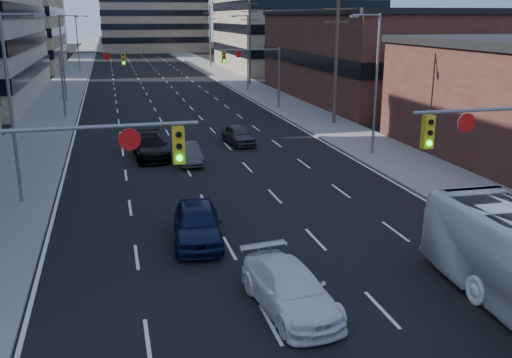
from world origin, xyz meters
name	(u,v)px	position (x,y,z in m)	size (l,w,h in m)	color
road_surface	(134,56)	(0.00, 130.00, 0.01)	(18.00, 300.00, 0.02)	black
sidewalk_left	(83,56)	(-11.50, 130.00, 0.07)	(5.00, 300.00, 0.15)	slate
sidewalk_right	(183,55)	(11.50, 130.00, 0.07)	(5.00, 300.00, 0.15)	slate
storefront_right_mid	(388,57)	(24.00, 50.00, 4.50)	(20.00, 30.00, 9.00)	#472119
office_right_far	(292,27)	(25.00, 88.00, 7.00)	(22.00, 28.00, 14.00)	gray
bg_block_left	(7,11)	(-28.00, 140.00, 10.00)	(24.00, 24.00, 20.00)	#ADA089
bg_block_right	(266,29)	(32.00, 130.00, 6.00)	(22.00, 22.00, 12.00)	gray
signal_near_left	(62,180)	(-7.45, 8.00, 4.33)	(6.59, 0.33, 6.00)	slate
signal_near_right	(512,151)	(7.45, 8.00, 4.33)	(6.59, 0.33, 6.00)	slate
signal_far_left	(88,69)	(-7.68, 45.00, 4.30)	(6.09, 0.33, 6.00)	slate
signal_far_right	(256,66)	(7.68, 45.00, 4.30)	(6.09, 0.33, 6.00)	slate
utility_pole_block	(336,55)	(12.20, 36.00, 5.78)	(2.20, 0.28, 11.00)	#4C3D2D
utility_pole_midblock	(250,41)	(12.20, 66.00, 5.78)	(2.20, 0.28, 11.00)	#4C3D2D
utility_pole_distant	(210,34)	(12.20, 96.00, 5.78)	(2.20, 0.28, 11.00)	#4C3D2D
streetlight_left_near	(14,100)	(-10.34, 20.00, 5.05)	(2.03, 0.22, 9.00)	slate
streetlight_left_mid	(64,54)	(-10.34, 55.00, 5.05)	(2.03, 0.22, 9.00)	slate
streetlight_left_far	(79,41)	(-10.34, 90.00, 5.05)	(2.03, 0.22, 9.00)	slate
streetlight_right_near	(374,78)	(10.34, 25.00, 5.05)	(2.03, 0.22, 9.00)	slate
streetlight_right_far	(246,49)	(10.34, 60.00, 5.05)	(2.03, 0.22, 9.00)	slate
white_van	(290,289)	(-0.96, 6.78, 0.69)	(1.94, 4.78, 1.39)	white
sedan_blue	(197,223)	(-2.91, 12.98, 0.80)	(1.88, 4.68, 1.59)	#0D1435
sedan_grey_center	(187,153)	(-1.56, 25.89, 0.64)	(1.36, 3.90, 1.29)	#38373A
sedan_black_far	(151,147)	(-3.67, 27.88, 0.73)	(2.06, 5.06, 1.47)	black
sedan_grey_right	(239,135)	(2.72, 30.50, 0.68)	(1.61, 4.00, 1.36)	#333336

